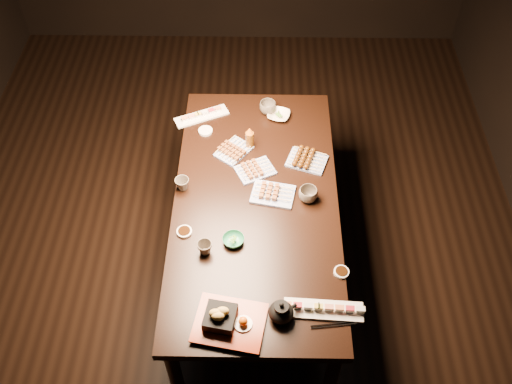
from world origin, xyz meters
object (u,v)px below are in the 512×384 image
(edamame_bowl_green, at_px, (233,240))
(teacup_near_left, at_px, (205,248))
(edamame_bowl_cream, at_px, (279,115))
(teacup_mid_right, at_px, (308,195))
(teapot, at_px, (281,311))
(dining_table, at_px, (256,241))
(sushi_platter_near, at_px, (324,308))
(yakitori_plate_center, at_px, (255,168))
(tempura_tray, at_px, (229,319))
(teacup_far_right, at_px, (268,108))
(teacup_far_left, at_px, (182,184))
(condiment_bottle, at_px, (250,138))
(yakitori_plate_right, at_px, (273,192))
(sushi_platter_far, at_px, (201,114))
(yakitori_plate_left, at_px, (234,149))

(edamame_bowl_green, relative_size, teacup_near_left, 1.45)
(edamame_bowl_green, distance_m, edamame_bowl_cream, 0.99)
(edamame_bowl_green, relative_size, teacup_mid_right, 1.09)
(teacup_near_left, height_order, teapot, teapot)
(dining_table, height_order, teapot, teapot)
(sushi_platter_near, relative_size, teapot, 2.68)
(teacup_mid_right, bearing_deg, yakitori_plate_center, 144.83)
(dining_table, distance_m, teacup_mid_right, 0.50)
(tempura_tray, bearing_deg, teacup_near_left, 119.74)
(dining_table, height_order, teacup_far_right, teacup_far_right)
(edamame_bowl_cream, bearing_deg, dining_table, -100.89)
(teacup_far_left, bearing_deg, condiment_bottle, 42.42)
(yakitori_plate_center, bearing_deg, yakitori_plate_right, -86.68)
(sushi_platter_far, relative_size, tempura_tray, 1.05)
(yakitori_plate_left, height_order, tempura_tray, tempura_tray)
(teacup_mid_right, bearing_deg, yakitori_plate_left, 139.50)
(yakitori_plate_center, relative_size, teacup_far_right, 2.02)
(yakitori_plate_right, distance_m, teapot, 0.74)
(teacup_mid_right, relative_size, teacup_far_left, 1.30)
(tempura_tray, xyz_separation_m, teacup_mid_right, (0.39, 0.76, -0.02))
(yakitori_plate_center, distance_m, teacup_far_right, 0.51)
(teacup_near_left, bearing_deg, edamame_bowl_green, 24.03)
(yakitori_plate_left, relative_size, teacup_far_right, 2.00)
(sushi_platter_far, height_order, yakitori_plate_right, yakitori_plate_right)
(teacup_far_left, height_order, condiment_bottle, condiment_bottle)
(teapot, bearing_deg, teacup_far_left, 100.58)
(edamame_bowl_cream, bearing_deg, teapot, -90.15)
(teacup_near_left, distance_m, teacup_far_left, 0.45)
(sushi_platter_near, relative_size, yakitori_plate_center, 1.80)
(yakitori_plate_right, xyz_separation_m, condiment_bottle, (-0.14, 0.38, 0.05))
(teapot, bearing_deg, sushi_platter_near, -13.86)
(tempura_tray, bearing_deg, teapot, 20.74)
(teacup_far_right, distance_m, teapot, 1.43)
(edamame_bowl_green, relative_size, tempura_tray, 0.35)
(sushi_platter_far, relative_size, teapot, 2.42)
(teacup_far_right, relative_size, condiment_bottle, 0.68)
(edamame_bowl_cream, height_order, teapot, teapot)
(sushi_platter_near, relative_size, sushi_platter_far, 1.11)
(dining_table, bearing_deg, edamame_bowl_cream, 72.21)
(teacup_near_left, height_order, condiment_bottle, condiment_bottle)
(sushi_platter_far, height_order, teacup_far_right, teacup_far_right)
(yakitori_plate_center, bearing_deg, teacup_far_left, 172.60)
(yakitori_plate_right, height_order, condiment_bottle, condiment_bottle)
(edamame_bowl_cream, distance_m, teacup_mid_right, 0.68)
(dining_table, relative_size, yakitori_plate_left, 8.75)
(sushi_platter_near, distance_m, condiment_bottle, 1.15)
(dining_table, height_order, teacup_mid_right, teacup_mid_right)
(teacup_near_left, bearing_deg, yakitori_plate_center, 66.43)
(yakitori_plate_right, bearing_deg, teacup_mid_right, 3.08)
(tempura_tray, height_order, teacup_near_left, tempura_tray)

